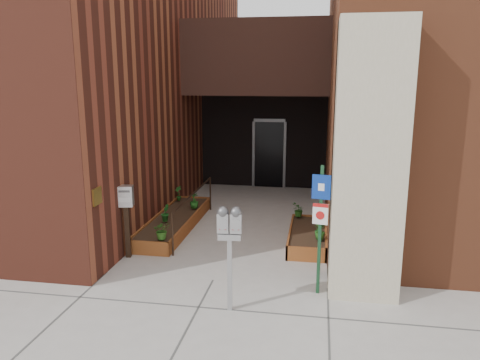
% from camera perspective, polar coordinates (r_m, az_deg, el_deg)
% --- Properties ---
extents(ground, '(80.00, 80.00, 0.00)m').
position_cam_1_polar(ground, '(8.47, -3.33, -12.10)').
color(ground, '#9E9991').
rests_on(ground, ground).
extents(architecture, '(20.00, 14.60, 10.00)m').
position_cam_1_polar(architecture, '(14.58, 2.06, 18.33)').
color(architecture, maroon).
rests_on(architecture, ground).
extents(planter_left, '(0.90, 3.60, 0.30)m').
position_cam_1_polar(planter_left, '(11.24, -7.98, -5.12)').
color(planter_left, brown).
rests_on(planter_left, ground).
extents(planter_right, '(0.80, 2.20, 0.30)m').
position_cam_1_polar(planter_right, '(10.27, 8.26, -6.86)').
color(planter_right, brown).
rests_on(planter_right, ground).
extents(handrail, '(0.04, 3.34, 0.90)m').
position_cam_1_polar(handrail, '(10.89, -5.65, -2.28)').
color(handrail, black).
rests_on(handrail, ground).
extents(parking_meter, '(0.38, 0.19, 1.66)m').
position_cam_1_polar(parking_meter, '(7.00, -1.29, -6.20)').
color(parking_meter, '#9B9A9D').
rests_on(parking_meter, ground).
extents(sign_post, '(0.29, 0.09, 2.17)m').
position_cam_1_polar(sign_post, '(7.62, 9.77, -4.41)').
color(sign_post, '#153B21').
rests_on(sign_post, ground).
extents(payment_dropbox, '(0.33, 0.27, 1.46)m').
position_cam_1_polar(payment_dropbox, '(9.38, -13.72, -3.11)').
color(payment_dropbox, black).
rests_on(payment_dropbox, ground).
extents(shrub_left_a, '(0.44, 0.44, 0.38)m').
position_cam_1_polar(shrub_left_a, '(9.62, -9.48, -6.04)').
color(shrub_left_a, '#2B5F1B').
rests_on(shrub_left_a, planter_left).
extents(shrub_left_b, '(0.24, 0.24, 0.39)m').
position_cam_1_polar(shrub_left_b, '(10.75, -9.11, -3.97)').
color(shrub_left_b, '#175118').
rests_on(shrub_left_b, planter_left).
extents(shrub_left_c, '(0.30, 0.30, 0.39)m').
position_cam_1_polar(shrub_left_c, '(11.70, -5.61, -2.49)').
color(shrub_left_c, '#1D5819').
rests_on(shrub_left_c, planter_left).
extents(shrub_left_d, '(0.29, 0.29, 0.39)m').
position_cam_1_polar(shrub_left_d, '(12.45, -7.52, -1.62)').
color(shrub_left_d, '#1C5919').
rests_on(shrub_left_d, planter_left).
extents(shrub_right_a, '(0.29, 0.29, 0.37)m').
position_cam_1_polar(shrub_right_a, '(9.60, 9.73, -6.11)').
color(shrub_right_a, '#215418').
rests_on(shrub_right_a, planter_right).
extents(shrub_right_b, '(0.17, 0.17, 0.31)m').
position_cam_1_polar(shrub_right_b, '(9.88, 9.47, -5.75)').
color(shrub_right_b, '#1B5E21').
rests_on(shrub_right_b, planter_right).
extents(shrub_right_c, '(0.38, 0.38, 0.32)m').
position_cam_1_polar(shrub_right_c, '(11.03, 7.15, -3.65)').
color(shrub_right_c, '#204E16').
rests_on(shrub_right_c, planter_right).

